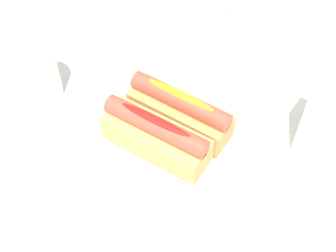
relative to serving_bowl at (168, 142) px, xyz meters
name	(u,v)px	position (x,y,z in m)	size (l,w,h in m)	color
ground_plane	(172,147)	(0.00, 0.01, -0.02)	(2.40, 2.40, 0.00)	silver
serving_bowl	(168,142)	(0.00, 0.00, 0.00)	(0.27, 0.27, 0.04)	silver
hotdog_front	(155,135)	(0.00, -0.03, 0.05)	(0.15, 0.06, 0.06)	tan
hotdog_back	(180,111)	(0.00, 0.03, 0.05)	(0.15, 0.06, 0.06)	tan
water_glass	(37,76)	(-0.23, -0.03, 0.02)	(0.07, 0.07, 0.09)	white
paper_towel_roll	(261,3)	(-0.03, 0.31, 0.04)	(0.11, 0.11, 0.13)	white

